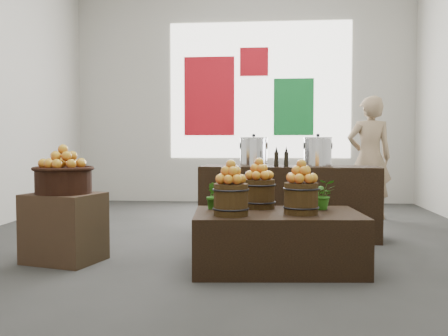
# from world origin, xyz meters

# --- Properties ---
(ground) EXTENTS (7.00, 7.00, 0.00)m
(ground) POSITION_xyz_m (0.00, 0.00, 0.00)
(ground) COLOR #32312F
(ground) RESTS_ON ground
(back_wall) EXTENTS (6.00, 0.04, 4.00)m
(back_wall) POSITION_xyz_m (0.00, 3.50, 2.00)
(back_wall) COLOR #B0ADA2
(back_wall) RESTS_ON ground
(back_opening) EXTENTS (3.20, 0.02, 2.40)m
(back_opening) POSITION_xyz_m (0.30, 3.48, 2.00)
(back_opening) COLOR white
(back_opening) RESTS_ON back_wall
(deco_red_left) EXTENTS (0.90, 0.04, 1.40)m
(deco_red_left) POSITION_xyz_m (-0.60, 3.47, 1.90)
(deco_red_left) COLOR #B50D19
(deco_red_left) RESTS_ON back_wall
(deco_green_right) EXTENTS (0.70, 0.04, 1.00)m
(deco_green_right) POSITION_xyz_m (0.90, 3.47, 1.70)
(deco_green_right) COLOR #11712C
(deco_green_right) RESTS_ON back_wall
(deco_red_upper) EXTENTS (0.50, 0.04, 0.50)m
(deco_red_upper) POSITION_xyz_m (0.20, 3.47, 2.50)
(deco_red_upper) COLOR #B50D19
(deco_red_upper) RESTS_ON back_wall
(crate) EXTENTS (0.73, 0.65, 0.62)m
(crate) POSITION_xyz_m (-1.37, -1.13, 0.31)
(crate) COLOR #452C20
(crate) RESTS_ON ground
(wicker_basket) EXTENTS (0.50, 0.50, 0.23)m
(wicker_basket) POSITION_xyz_m (-1.37, -1.13, 0.73)
(wicker_basket) COLOR black
(wicker_basket) RESTS_ON crate
(apples_in_basket) EXTENTS (0.39, 0.39, 0.21)m
(apples_in_basket) POSITION_xyz_m (-1.37, -1.13, 0.95)
(apples_in_basket) COLOR #AB051E
(apples_in_basket) RESTS_ON wicker_basket
(display_table) EXTENTS (1.47, 0.98, 0.49)m
(display_table) POSITION_xyz_m (0.55, -1.21, 0.24)
(display_table) COLOR black
(display_table) RESTS_ON ground
(apple_bucket_front_left) EXTENTS (0.28, 0.28, 0.26)m
(apple_bucket_front_left) POSITION_xyz_m (0.16, -1.44, 0.61)
(apple_bucket_front_left) COLOR #3C2710
(apple_bucket_front_left) RESTS_ON display_table
(apples_in_bucket_front_left) EXTENTS (0.21, 0.21, 0.19)m
(apples_in_bucket_front_left) POSITION_xyz_m (0.16, -1.44, 0.84)
(apples_in_bucket_front_left) COLOR #AB051E
(apples_in_bucket_front_left) RESTS_ON apple_bucket_front_left
(apple_bucket_front_right) EXTENTS (0.28, 0.28, 0.26)m
(apple_bucket_front_right) POSITION_xyz_m (0.74, -1.30, 0.61)
(apple_bucket_front_right) COLOR #3C2710
(apple_bucket_front_right) RESTS_ON display_table
(apples_in_bucket_front_right) EXTENTS (0.21, 0.21, 0.19)m
(apples_in_bucket_front_right) POSITION_xyz_m (0.74, -1.30, 0.84)
(apples_in_bucket_front_right) COLOR #AB051E
(apples_in_bucket_front_right) RESTS_ON apple_bucket_front_right
(apple_bucket_rear) EXTENTS (0.28, 0.28, 0.26)m
(apple_bucket_rear) POSITION_xyz_m (0.38, -0.96, 0.61)
(apple_bucket_rear) COLOR #3C2710
(apple_bucket_rear) RESTS_ON display_table
(apples_in_bucket_rear) EXTENTS (0.21, 0.21, 0.19)m
(apples_in_bucket_rear) POSITION_xyz_m (0.38, -0.96, 0.84)
(apples_in_bucket_rear) COLOR #AB051E
(apples_in_bucket_rear) RESTS_ON apple_bucket_rear
(herb_garnish_right) EXTENTS (0.25, 0.22, 0.27)m
(herb_garnish_right) POSITION_xyz_m (0.94, -1.00, 0.62)
(herb_garnish_right) COLOR #246114
(herb_garnish_right) RESTS_ON display_table
(herb_garnish_left) EXTENTS (0.17, 0.15, 0.24)m
(herb_garnish_left) POSITION_xyz_m (-0.02, -1.07, 0.61)
(herb_garnish_left) COLOR #246114
(herb_garnish_left) RESTS_ON display_table
(counter) EXTENTS (2.02, 0.77, 0.81)m
(counter) POSITION_xyz_m (0.70, 0.23, 0.41)
(counter) COLOR black
(counter) RESTS_ON ground
(stock_pot_left) EXTENTS (0.31, 0.31, 0.31)m
(stock_pot_left) POSITION_xyz_m (0.30, 0.26, 0.96)
(stock_pot_left) COLOR silver
(stock_pot_left) RESTS_ON counter
(stock_pot_center) EXTENTS (0.31, 0.31, 0.31)m
(stock_pot_center) POSITION_xyz_m (1.01, 0.20, 0.96)
(stock_pot_center) COLOR silver
(stock_pot_center) RESTS_ON counter
(oil_cruets) EXTENTS (0.15, 0.06, 0.23)m
(oil_cruets) POSITION_xyz_m (0.69, 0.03, 0.92)
(oil_cruets) COLOR black
(oil_cruets) RESTS_ON counter
(shopper) EXTENTS (0.66, 0.47, 1.72)m
(shopper) POSITION_xyz_m (1.87, 1.69, 0.86)
(shopper) COLOR #8B7355
(shopper) RESTS_ON ground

